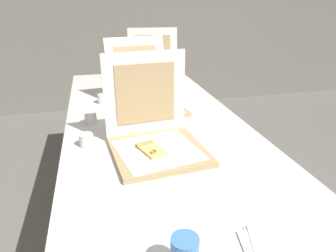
% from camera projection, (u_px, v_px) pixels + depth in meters
% --- Properties ---
extents(wall_back, '(10.00, 0.10, 2.60)m').
position_uv_depth(wall_back, '(113.00, 3.00, 3.70)').
color(wall_back, gray).
rests_on(wall_back, ground).
extents(table, '(0.95, 2.48, 0.74)m').
position_uv_depth(table, '(156.00, 131.00, 1.68)').
color(table, silver).
rests_on(table, ground).
extents(pizza_box_front, '(0.42, 0.43, 0.41)m').
position_uv_depth(pizza_box_front, '(155.00, 138.00, 1.36)').
color(pizza_box_front, tan).
rests_on(pizza_box_front, table).
extents(pizza_box_middle, '(0.45, 0.55, 0.40)m').
position_uv_depth(pizza_box_middle, '(146.00, 98.00, 1.89)').
color(pizza_box_middle, tan).
rests_on(pizza_box_middle, table).
extents(pizza_box_back, '(0.44, 0.48, 0.41)m').
position_uv_depth(pizza_box_back, '(155.00, 77.00, 2.37)').
color(pizza_box_back, tan).
rests_on(pizza_box_back, table).
extents(cup_white_far, '(0.06, 0.06, 0.06)m').
position_uv_depth(cup_white_far, '(103.00, 99.00, 1.98)').
color(cup_white_far, white).
rests_on(cup_white_far, table).
extents(cup_white_near_center, '(0.06, 0.06, 0.06)m').
position_uv_depth(cup_white_near_center, '(86.00, 140.00, 1.41)').
color(cup_white_near_center, white).
rests_on(cup_white_near_center, table).
extents(cup_white_mid, '(0.06, 0.06, 0.06)m').
position_uv_depth(cup_white_mid, '(91.00, 118.00, 1.66)').
color(cup_white_mid, white).
rests_on(cup_white_mid, table).
extents(napkin_pile, '(0.20, 0.20, 0.01)m').
position_uv_depth(napkin_pile, '(273.00, 246.00, 0.84)').
color(napkin_pile, white).
rests_on(napkin_pile, table).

